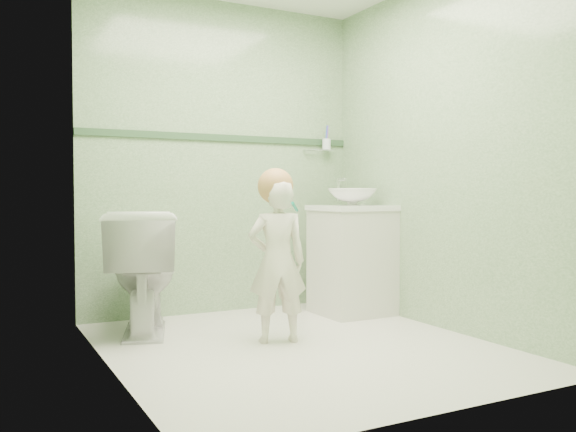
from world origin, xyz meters
TOP-DOWN VIEW (x-y plane):
  - ground at (0.00, 0.00)m, footprint 2.50×2.50m
  - room_shell at (0.00, 0.00)m, footprint 2.50×2.54m
  - trim_stripe at (0.00, 1.24)m, footprint 2.20×0.02m
  - vanity at (0.84, 0.70)m, footprint 0.52×0.50m
  - counter at (0.84, 0.70)m, footprint 0.54×0.52m
  - basin at (0.84, 0.70)m, footprint 0.37×0.37m
  - faucet at (0.84, 0.89)m, footprint 0.03×0.13m
  - cup_holder at (0.89, 1.18)m, footprint 0.26×0.07m
  - toilet at (-0.74, 0.80)m, footprint 0.67×0.89m
  - toddler at (-0.07, 0.17)m, footprint 0.41×0.33m
  - hair_cap at (-0.07, 0.19)m, footprint 0.22×0.22m
  - teal_toothbrush at (-0.03, 0.03)m, footprint 0.11×0.14m

SIDE VIEW (x-z plane):
  - ground at x=0.00m, z-range 0.00..0.00m
  - vanity at x=0.84m, z-range 0.00..0.80m
  - toilet at x=-0.74m, z-range 0.00..0.81m
  - toddler at x=-0.07m, z-range 0.00..1.00m
  - counter at x=0.84m, z-range 0.79..0.83m
  - teal_toothbrush at x=-0.03m, z-range 0.80..0.88m
  - basin at x=0.84m, z-range 0.83..0.96m
  - hair_cap at x=-0.07m, z-range 0.85..1.08m
  - faucet at x=0.84m, z-range 0.88..1.06m
  - room_shell at x=0.00m, z-range 0.00..2.40m
  - cup_holder at x=0.89m, z-range 1.22..1.43m
  - trim_stripe at x=0.00m, z-range 1.33..1.38m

